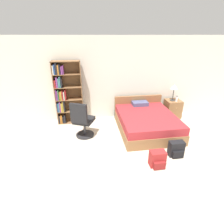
{
  "coord_description": "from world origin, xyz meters",
  "views": [
    {
      "loc": [
        -1.08,
        -2.23,
        2.6
      ],
      "look_at": [
        -0.47,
        1.98,
        0.71
      ],
      "focal_mm": 28.0,
      "sensor_mm": 36.0,
      "label": 1
    }
  ],
  "objects": [
    {
      "name": "water_bottle",
      "position": [
        1.78,
        2.78,
        0.69
      ],
      "size": [
        0.07,
        0.07,
        0.19
      ],
      "color": "silver",
      "rests_on": "nightstand"
    },
    {
      "name": "bed",
      "position": [
        0.57,
        2.19,
        0.26
      ],
      "size": [
        1.58,
        1.94,
        0.76
      ],
      "color": "brown",
      "rests_on": "ground_plane"
    },
    {
      "name": "backpack_red",
      "position": [
        0.31,
        0.6,
        0.17
      ],
      "size": [
        0.33,
        0.27,
        0.36
      ],
      "color": "maroon",
      "rests_on": "ground_plane"
    },
    {
      "name": "bookshelf",
      "position": [
        -1.76,
        3.0,
        0.99
      ],
      "size": [
        0.81,
        0.29,
        1.93
      ],
      "color": "brown",
      "rests_on": "ground_plane"
    },
    {
      "name": "wall_back",
      "position": [
        0.0,
        3.23,
        1.3
      ],
      "size": [
        9.0,
        0.06,
        2.6
      ],
      "color": "silver",
      "rests_on": "ground_plane"
    },
    {
      "name": "ground_plane",
      "position": [
        0.0,
        0.0,
        0.0
      ],
      "size": [
        14.0,
        14.0,
        0.0
      ],
      "primitive_type": "plane",
      "color": "beige"
    },
    {
      "name": "office_chair",
      "position": [
        -1.26,
        1.99,
        0.5
      ],
      "size": [
        0.65,
        0.7,
        1.05
      ],
      "color": "#232326",
      "rests_on": "ground_plane"
    },
    {
      "name": "nightstand",
      "position": [
        1.75,
        2.9,
        0.3
      ],
      "size": [
        0.49,
        0.48,
        0.6
      ],
      "color": "brown",
      "rests_on": "ground_plane"
    },
    {
      "name": "table_lamp",
      "position": [
        1.7,
        2.89,
        1.04
      ],
      "size": [
        0.24,
        0.24,
        0.55
      ],
      "color": "#333333",
      "rests_on": "nightstand"
    },
    {
      "name": "backpack_black",
      "position": [
        0.87,
        0.86,
        0.18
      ],
      "size": [
        0.34,
        0.23,
        0.37
      ],
      "color": "black",
      "rests_on": "ground_plane"
    }
  ]
}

